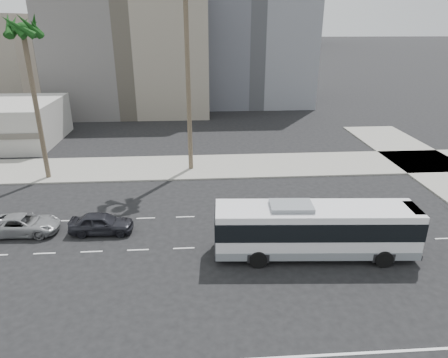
{
  "coord_description": "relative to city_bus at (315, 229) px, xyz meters",
  "views": [
    {
      "loc": [
        -1.91,
        -22.73,
        14.06
      ],
      "look_at": [
        -0.05,
        4.0,
        3.27
      ],
      "focal_mm": 31.76,
      "sensor_mm": 36.0,
      "label": 1
    }
  ],
  "objects": [
    {
      "name": "ground",
      "position": [
        -5.34,
        1.32,
        -1.9
      ],
      "size": [
        700.0,
        700.0,
        0.0
      ],
      "primitive_type": "plane",
      "color": "black",
      "rests_on": "ground"
    },
    {
      "name": "sidewalk_north",
      "position": [
        -5.34,
        16.82,
        -1.82
      ],
      "size": [
        120.0,
        7.0,
        0.15
      ],
      "primitive_type": "cube",
      "color": "gray",
      "rests_on": "ground"
    },
    {
      "name": "midrise_beige_west",
      "position": [
        -17.34,
        46.32,
        7.1
      ],
      "size": [
        24.0,
        18.0,
        18.0
      ],
      "primitive_type": "cube",
      "color": "slate",
      "rests_on": "ground"
    },
    {
      "name": "midrise_gray_center",
      "position": [
        2.66,
        53.32,
        11.1
      ],
      "size": [
        20.0,
        20.0,
        26.0
      ],
      "primitive_type": "cube",
      "color": "slate",
      "rests_on": "ground"
    },
    {
      "name": "city_bus",
      "position": [
        0.0,
        0.0,
        0.0
      ],
      "size": [
        12.72,
        3.59,
        3.61
      ],
      "rotation": [
        0.0,
        0.0,
        -0.06
      ],
      "color": "silver",
      "rests_on": "ground"
    },
    {
      "name": "car_a",
      "position": [
        -14.16,
        3.84,
        -1.15
      ],
      "size": [
        1.92,
        4.47,
        1.5
      ],
      "primitive_type": "imported",
      "rotation": [
        0.0,
        0.0,
        1.54
      ],
      "color": "black",
      "rests_on": "ground"
    },
    {
      "name": "car_b",
      "position": [
        -19.66,
        4.15,
        -1.2
      ],
      "size": [
        2.41,
        5.05,
        1.39
      ],
      "primitive_type": "imported",
      "rotation": [
        0.0,
        0.0,
        1.55
      ],
      "color": "gray",
      "rests_on": "ground"
    },
    {
      "name": "palm_mid",
      "position": [
        -21.51,
        14.78,
        11.16
      ],
      "size": [
        4.69,
        4.69,
        14.51
      ],
      "rotation": [
        0.0,
        0.0,
        0.38
      ],
      "color": "brown",
      "rests_on": "ground"
    }
  ]
}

